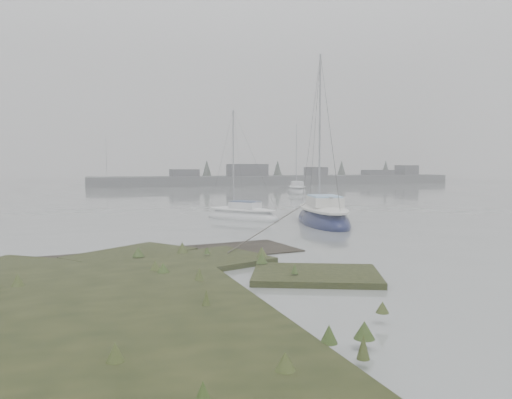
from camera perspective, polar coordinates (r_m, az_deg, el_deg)
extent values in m
plane|color=slate|center=(43.34, -12.49, -0.29)|extent=(160.00, 160.00, 0.00)
cube|color=#4C4F51|center=(81.36, 2.75, 2.18)|extent=(60.00, 8.00, 1.60)
cube|color=#424247|center=(75.53, -8.19, 2.61)|extent=(4.00, 3.00, 2.20)
cube|color=#424247|center=(78.23, -1.01, 2.99)|extent=(6.00, 3.00, 3.00)
cube|color=#424247|center=(82.98, 6.85, 2.85)|extent=(3.00, 3.00, 2.50)
cube|color=#424247|center=(89.10, 13.74, 2.68)|extent=(5.00, 3.00, 2.00)
cube|color=#424247|center=(92.58, 16.82, 2.92)|extent=(3.00, 3.00, 2.80)
cone|color=#384238|center=(78.38, -5.64, 3.27)|extent=(2.00, 2.00, 3.50)
cone|color=#384238|center=(82.25, 2.48, 3.32)|extent=(2.00, 2.00, 3.50)
cone|color=#384238|center=(87.59, 9.75, 3.31)|extent=(2.00, 2.00, 3.50)
cone|color=#384238|center=(92.43, 14.60, 3.27)|extent=(2.00, 2.00, 3.50)
ellipsoid|color=#0F153B|center=(27.04, 7.66, -2.50)|extent=(3.94, 7.37, 1.71)
ellipsoid|color=silver|center=(26.97, 7.67, -1.06)|extent=(3.27, 6.39, 0.48)
cube|color=silver|center=(26.65, 7.83, -0.22)|extent=(2.04, 2.70, 0.50)
cube|color=#92BFE4|center=(26.63, 7.84, 0.39)|extent=(1.90, 2.48, 0.08)
cylinder|color=#939399|center=(27.82, 7.30, 8.09)|extent=(0.11, 0.11, 8.03)
cylinder|color=#939399|center=(26.44, 7.94, 0.36)|extent=(0.77, 2.75, 0.09)
ellipsoid|color=silver|center=(29.04, -1.59, -2.10)|extent=(4.18, 4.88, 1.18)
ellipsoid|color=white|center=(29.00, -1.59, -1.17)|extent=(3.55, 4.18, 0.33)
cube|color=white|center=(28.85, -1.25, -0.61)|extent=(1.83, 1.96, 0.35)
cube|color=#14254F|center=(28.84, -1.25, -0.22)|extent=(1.69, 1.81, 0.06)
cylinder|color=#939399|center=(29.25, -2.61, 4.82)|extent=(0.08, 0.08, 5.57)
cylinder|color=#939399|center=(28.76, -1.02, -0.23)|extent=(1.21, 1.61, 0.06)
ellipsoid|color=#9FA5A8|center=(56.35, 4.69, 0.87)|extent=(3.92, 6.30, 1.46)
ellipsoid|color=silver|center=(56.32, 4.69, 1.46)|extent=(3.28, 5.44, 0.41)
cube|color=silver|center=(56.05, 4.71, 1.81)|extent=(1.91, 2.37, 0.43)
cube|color=silver|center=(56.04, 4.72, 2.06)|extent=(1.78, 2.18, 0.07)
cylinder|color=#939399|center=(57.05, 4.65, 5.23)|extent=(0.09, 0.09, 6.85)
cylinder|color=#939399|center=(55.87, 4.73, 2.05)|extent=(0.90, 2.28, 0.08)
ellipsoid|color=#A8AEB2|center=(73.47, -16.24, 1.44)|extent=(5.23, 4.72, 1.29)
ellipsoid|color=silver|center=(73.45, -16.25, 1.84)|extent=(4.48, 4.01, 0.37)
cube|color=silver|center=(73.31, -16.11, 2.09)|extent=(2.14, 2.04, 0.38)
cube|color=silver|center=(73.31, -16.11, 2.26)|extent=(1.97, 1.88, 0.06)
cylinder|color=#939399|center=(73.81, -16.74, 4.41)|extent=(0.08, 0.08, 6.08)
cylinder|color=#939399|center=(73.22, -16.02, 2.26)|extent=(1.70, 1.40, 0.07)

